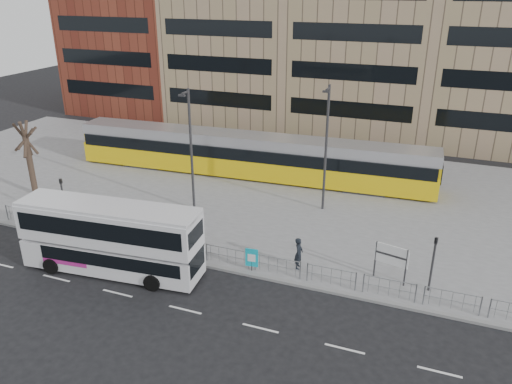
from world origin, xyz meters
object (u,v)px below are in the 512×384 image
(station_sign, at_px, (391,257))
(bare_tree, at_px, (22,118))
(traffic_light_east, at_px, (433,257))
(lamp_post_west, at_px, (191,146))
(double_decker_bus, at_px, (110,236))
(traffic_light_west, at_px, (63,195))
(ad_panel, at_px, (252,258))
(lamp_post_east, at_px, (326,144))
(tram, at_px, (249,155))
(pedestrian, at_px, (299,253))

(station_sign, height_order, bare_tree, bare_tree)
(traffic_light_east, bearing_deg, lamp_post_west, 178.54)
(double_decker_bus, height_order, traffic_light_west, double_decker_bus)
(ad_panel, bearing_deg, lamp_post_east, 74.02)
(tram, xyz_separation_m, traffic_light_west, (-8.21, -12.55, 0.21))
(pedestrian, xyz_separation_m, lamp_post_east, (-0.67, 8.29, 3.85))
(ad_panel, bearing_deg, lamp_post_west, 131.93)
(bare_tree, bearing_deg, lamp_post_east, 13.64)
(ad_panel, relative_size, bare_tree, 0.17)
(double_decker_bus, distance_m, ad_panel, 7.85)
(ad_panel, xyz_separation_m, lamp_post_west, (-6.88, 6.23, 3.87))
(tram, relative_size, traffic_light_west, 9.66)
(double_decker_bus, bearing_deg, lamp_post_east, 48.08)
(lamp_post_west, bearing_deg, traffic_light_east, -16.22)
(ad_panel, distance_m, lamp_post_west, 10.05)
(traffic_light_west, xyz_separation_m, lamp_post_west, (7.02, 4.94, 2.68))
(traffic_light_east, bearing_deg, bare_tree, -170.90)
(tram, distance_m, traffic_light_east, 19.46)
(ad_panel, bearing_deg, pedestrian, 21.23)
(station_sign, xyz_separation_m, lamp_post_west, (-14.16, 4.55, 3.18))
(tram, relative_size, ad_panel, 22.01)
(tram, distance_m, bare_tree, 17.22)
(tram, bearing_deg, double_decker_bus, -98.72)
(lamp_post_west, distance_m, bare_tree, 12.79)
(lamp_post_west, distance_m, lamp_post_east, 9.17)
(ad_panel, distance_m, traffic_light_west, 14.00)
(tram, bearing_deg, lamp_post_west, -101.96)
(tram, xyz_separation_m, ad_panel, (5.69, -13.84, -0.97))
(traffic_light_east, distance_m, lamp_post_east, 11.43)
(ad_panel, xyz_separation_m, bare_tree, (-19.47, 4.36, 5.09))
(ad_panel, bearing_deg, tram, 106.44)
(tram, distance_m, lamp_post_east, 9.07)
(double_decker_bus, distance_m, bare_tree, 14.52)
(traffic_light_east, relative_size, bare_tree, 0.39)
(traffic_light_west, relative_size, traffic_light_east, 1.00)
(tram, distance_m, ad_panel, 14.99)
(tram, relative_size, lamp_post_west, 3.50)
(double_decker_bus, distance_m, lamp_post_east, 15.31)
(tram, distance_m, traffic_light_west, 15.00)
(double_decker_bus, xyz_separation_m, bare_tree, (-12.16, 6.94, 3.84))
(tram, relative_size, station_sign, 14.00)
(pedestrian, bearing_deg, double_decker_bus, 107.36)
(station_sign, distance_m, lamp_post_east, 10.16)
(tram, distance_m, station_sign, 17.78)
(station_sign, xyz_separation_m, lamp_post_east, (-5.59, 7.82, 3.30))
(double_decker_bus, bearing_deg, traffic_light_west, 144.32)
(traffic_light_west, bearing_deg, ad_panel, -12.51)
(station_sign, height_order, pedestrian, station_sign)
(tram, bearing_deg, pedestrian, -60.59)
(traffic_light_west, bearing_deg, lamp_post_west, 27.92)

